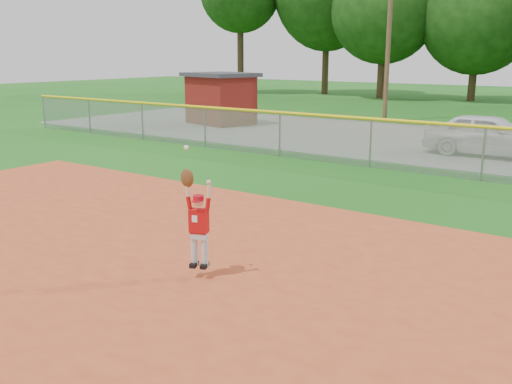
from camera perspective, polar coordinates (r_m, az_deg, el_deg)
ground at (r=8.03m, az=2.93°, el=-11.60°), size 120.00×120.00×0.00m
car_white_a at (r=20.92m, az=22.29°, el=5.30°), size 4.24×1.74×1.44m
utility_shed at (r=28.62m, az=-3.56°, el=9.35°), size 3.90×3.36×2.52m
outfield_fence at (r=16.79m, az=21.82°, el=3.97°), size 40.06×0.10×1.55m
ballplayer at (r=8.75m, az=-5.90°, el=-2.72°), size 0.50×0.29×1.90m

